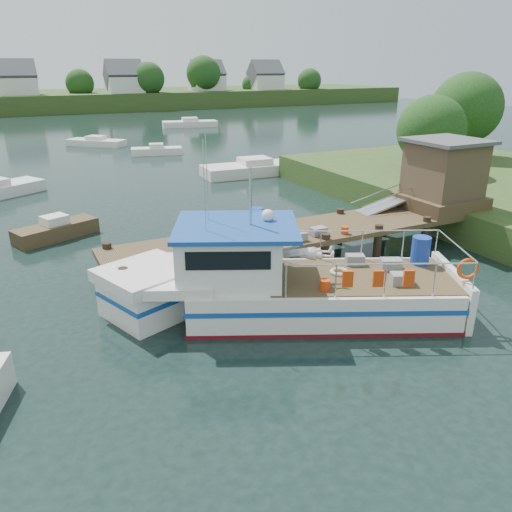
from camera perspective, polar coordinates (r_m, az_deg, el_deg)
name	(u,v)px	position (r m, az deg, el deg)	size (l,w,h in m)	color
ground_plane	(262,271)	(19.34, 0.68, -1.69)	(160.00, 160.00, 0.00)	black
far_shore	(49,97)	(98.73, -22.57, 16.39)	(140.00, 42.55, 9.22)	#324A1E
dock	(398,196)	(22.23, 15.93, 6.61)	(16.60, 3.00, 4.78)	#493822
lobster_boat	(276,284)	(15.72, 2.28, -3.24)	(11.15, 7.17, 5.59)	silver
moored_rowboat	(56,230)	(24.62, -21.89, 2.79)	(3.90, 2.60, 1.08)	#493822
moored_far	(190,123)	(66.60, -7.56, 14.79)	(7.22, 3.70, 1.17)	silver
moored_b	(157,151)	(46.01, -11.29, 11.74)	(4.62, 2.57, 0.97)	silver
moored_c	(255,168)	(36.72, -0.14, 10.00)	(7.75, 2.96, 1.21)	silver
moored_d	(96,142)	(52.65, -17.80, 12.29)	(5.51, 5.29, 0.97)	silver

